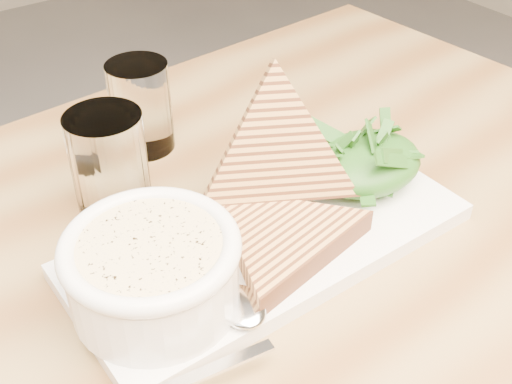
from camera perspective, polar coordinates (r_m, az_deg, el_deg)
table_leg_br at (r=1.23m, az=8.97°, el=-2.89°), size 0.06×0.06×0.71m
platter at (r=0.57m, az=1.18°, el=-4.32°), size 0.36×0.16×0.02m
soup_bowl at (r=0.50m, az=-9.06°, el=-7.58°), size 0.13×0.13×0.05m
soup at (r=0.48m, az=-9.41°, el=-4.97°), size 0.11×0.11×0.01m
bowl_rim at (r=0.47m, az=-9.43°, el=-4.79°), size 0.14×0.14×0.01m
sandwich_flat at (r=0.55m, az=2.35°, el=-4.14°), size 0.19×0.19×0.02m
sandwich_lean at (r=0.57m, az=1.94°, el=3.38°), size 0.22×0.21×0.19m
salad_base at (r=0.62m, az=9.77°, el=2.56°), size 0.12×0.09×0.04m
arugula_pile at (r=0.62m, az=9.81°, el=2.92°), size 0.11×0.10×0.05m
spoon_bowl at (r=0.50m, az=-1.35°, el=-10.12°), size 0.04×0.05×0.01m
spoon_handle at (r=0.46m, az=-5.51°, el=-16.08°), size 0.12×0.03×0.00m
glass_near at (r=0.60m, az=-12.84°, el=2.22°), size 0.07×0.07×0.11m
glass_far at (r=0.69m, az=-10.19°, el=7.46°), size 0.06×0.06×0.10m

